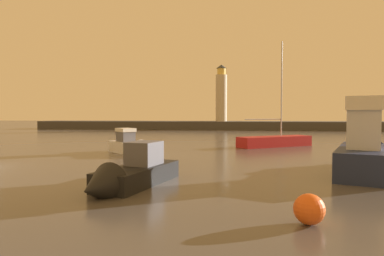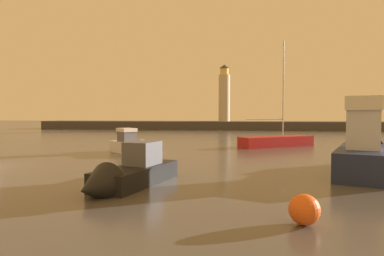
{
  "view_description": "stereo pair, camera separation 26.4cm",
  "coord_description": "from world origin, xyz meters",
  "px_view_note": "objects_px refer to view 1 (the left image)",
  "views": [
    {
      "loc": [
        2.22,
        -2.1,
        3.05
      ],
      "look_at": [
        -0.28,
        18.67,
        2.17
      ],
      "focal_mm": 31.48,
      "sensor_mm": 36.0,
      "label": 1
    },
    {
      "loc": [
        2.49,
        -2.07,
        3.05
      ],
      "look_at": [
        -0.28,
        18.67,
        2.17
      ],
      "focal_mm": 31.48,
      "sensor_mm": 36.0,
      "label": 2
    }
  ],
  "objects_px": {
    "motorboat_0": "(364,151)",
    "motorboat_1": "(132,146)",
    "motorboat_3": "(128,175)",
    "sailboat_moored": "(275,141)",
    "mooring_buoy": "(309,209)",
    "lighthouse": "(221,95)"
  },
  "relations": [
    {
      "from": "motorboat_1",
      "to": "mooring_buoy",
      "type": "bearing_deg",
      "value": -57.69
    },
    {
      "from": "sailboat_moored",
      "to": "mooring_buoy",
      "type": "bearing_deg",
      "value": -94.63
    },
    {
      "from": "motorboat_0",
      "to": "mooring_buoy",
      "type": "xyz_separation_m",
      "value": [
        -4.85,
        -9.32,
        -0.67
      ]
    },
    {
      "from": "motorboat_1",
      "to": "motorboat_3",
      "type": "height_order",
      "value": "motorboat_1"
    },
    {
      "from": "lighthouse",
      "to": "motorboat_0",
      "type": "height_order",
      "value": "lighthouse"
    },
    {
      "from": "motorboat_0",
      "to": "mooring_buoy",
      "type": "distance_m",
      "value": 10.53
    },
    {
      "from": "motorboat_3",
      "to": "sailboat_moored",
      "type": "xyz_separation_m",
      "value": [
        8.2,
        18.89,
        -0.02
      ]
    },
    {
      "from": "motorboat_1",
      "to": "motorboat_3",
      "type": "relative_size",
      "value": 0.82
    },
    {
      "from": "motorboat_1",
      "to": "mooring_buoy",
      "type": "distance_m",
      "value": 18.09
    },
    {
      "from": "motorboat_3",
      "to": "motorboat_1",
      "type": "bearing_deg",
      "value": 106.11
    },
    {
      "from": "lighthouse",
      "to": "motorboat_1",
      "type": "distance_m",
      "value": 43.01
    },
    {
      "from": "motorboat_1",
      "to": "sailboat_moored",
      "type": "distance_m",
      "value": 13.7
    },
    {
      "from": "lighthouse",
      "to": "sailboat_moored",
      "type": "bearing_deg",
      "value": -79.92
    },
    {
      "from": "lighthouse",
      "to": "sailboat_moored",
      "type": "height_order",
      "value": "lighthouse"
    },
    {
      "from": "motorboat_3",
      "to": "sailboat_moored",
      "type": "relative_size",
      "value": 0.62
    },
    {
      "from": "motorboat_0",
      "to": "mooring_buoy",
      "type": "relative_size",
      "value": 10.13
    },
    {
      "from": "motorboat_0",
      "to": "motorboat_1",
      "type": "relative_size",
      "value": 1.72
    },
    {
      "from": "motorboat_3",
      "to": "mooring_buoy",
      "type": "relative_size",
      "value": 7.16
    },
    {
      "from": "motorboat_0",
      "to": "motorboat_1",
      "type": "distance_m",
      "value": 15.71
    },
    {
      "from": "motorboat_0",
      "to": "motorboat_3",
      "type": "relative_size",
      "value": 1.41
    },
    {
      "from": "motorboat_1",
      "to": "mooring_buoy",
      "type": "xyz_separation_m",
      "value": [
        9.67,
        -15.29,
        -0.18
      ]
    },
    {
      "from": "lighthouse",
      "to": "mooring_buoy",
      "type": "xyz_separation_m",
      "value": [
        4.34,
        -57.5,
        -6.47
      ]
    }
  ]
}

